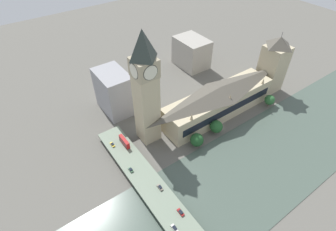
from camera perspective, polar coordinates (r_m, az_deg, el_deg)
The scene contains 17 objects.
ground_plane at distance 199.00m, azimuth 11.65°, elevation -2.60°, with size 600.00×600.00×0.00m, color #605E56.
river_water at distance 184.65m, azimuth 19.97°, elevation -9.22°, with size 64.39×360.00×0.30m, color #47564C.
parliament_hall at distance 202.26m, azimuth 11.02°, elevation 3.16°, with size 22.42×93.38×25.69m.
clock_tower at distance 160.90m, azimuth -4.91°, elevation 6.10°, with size 14.19×14.19×80.13m.
victoria_tower at distance 237.30m, azimuth 21.92°, elevation 10.30°, with size 17.76×17.76×51.98m.
road_bridge at distance 148.39m, azimuth 1.58°, elevation -21.55°, with size 160.78×16.05×4.49m.
double_decker_bus_lead at distance 177.79m, azimuth -9.49°, elevation -5.57°, with size 11.31×2.47×5.00m.
car_northbound_mid at distance 144.53m, azimuth 1.42°, elevation -23.29°, with size 4.61×1.93×1.27m.
car_northbound_tail at distance 164.63m, azimuth -8.11°, elevation -11.62°, with size 3.81×1.91×1.48m.
car_southbound_lead at distance 180.22m, azimuth -12.01°, elevation -6.19°, with size 4.59×1.90×1.27m.
car_southbound_mid at distance 156.05m, azimuth -1.77°, elevation -15.37°, with size 4.45×1.82×1.48m.
car_southbound_extra at distance 148.40m, azimuth 2.78°, elevation -20.29°, with size 4.72×1.86×1.46m.
city_block_west at distance 205.04m, azimuth -11.63°, elevation 5.05°, with size 30.58×20.49×33.43m.
city_block_center at distance 260.68m, azimuth 5.13°, elevation 13.49°, with size 32.31×24.03×27.82m.
tree_embankment_near at distance 224.93m, azimuth 21.25°, elevation 3.19°, with size 8.06×8.06×10.47m.
tree_embankment_mid at distance 178.83m, azimuth 6.29°, elevation -5.30°, with size 9.20×9.20×10.77m.
tree_embankment_far at distance 189.74m, azimuth 10.46°, elevation -2.39°, with size 9.20×9.20×10.94m.
Camera 1 is at (-90.67, 113.57, 135.96)m, focal length 28.00 mm.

